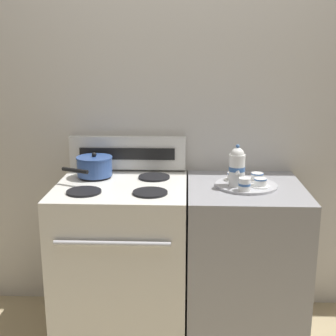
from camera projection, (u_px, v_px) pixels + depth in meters
ground_plane at (178, 329)px, 2.76m from camera, size 6.00×6.00×0.00m
wall_back at (180, 135)px, 2.84m from camera, size 6.00×0.05×2.20m
stove at (123, 259)px, 2.67m from camera, size 0.72×0.69×0.89m
control_panel at (128, 153)px, 2.83m from camera, size 0.70×0.05×0.20m
side_counter at (243, 261)px, 2.64m from camera, size 0.63×0.66×0.88m
saucepan at (94, 166)px, 2.69m from camera, size 0.26×0.31×0.14m
serving_tray at (246, 185)px, 2.53m from camera, size 0.33×0.33×0.01m
teapot at (237, 167)px, 2.47m from camera, size 0.09×0.14×0.23m
teacup_left at (260, 183)px, 2.48m from camera, size 0.10×0.10×0.05m
teacup_right at (257, 177)px, 2.58m from camera, size 0.10×0.10×0.05m
teacup_front at (233, 177)px, 2.59m from camera, size 0.10×0.10×0.05m
creamer_jug at (245, 184)px, 2.40m from camera, size 0.06×0.06×0.07m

